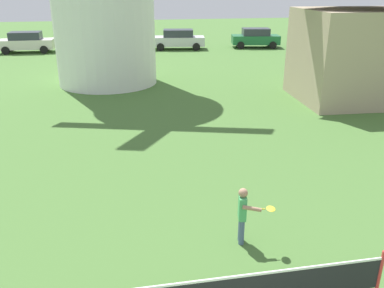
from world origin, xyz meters
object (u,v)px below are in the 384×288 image
(parked_car_cream, at_px, (26,42))
(chapel, at_px, (372,26))
(parked_car_mustard, at_px, (104,42))
(parked_car_green, at_px, (256,38))
(parked_car_silver, at_px, (178,39))
(parked_car_blue, at_px, (318,36))
(player_far, at_px, (243,212))

(parked_car_cream, distance_m, chapel, 24.91)
(parked_car_mustard, relative_size, parked_car_green, 1.07)
(parked_car_silver, relative_size, chapel, 0.58)
(parked_car_cream, bearing_deg, parked_car_mustard, -9.08)
(parked_car_blue, bearing_deg, parked_car_mustard, -178.73)
(player_far, bearing_deg, parked_car_cream, 108.55)
(parked_car_cream, xyz_separation_m, parked_car_green, (18.27, -0.71, -0.00))
(player_far, height_order, parked_car_green, parked_car_green)
(parked_car_silver, distance_m, parked_car_green, 6.47)
(parked_car_silver, height_order, parked_car_blue, same)
(parked_car_green, bearing_deg, parked_car_cream, 177.78)
(player_far, xyz_separation_m, parked_car_mustard, (-3.21, 26.13, 0.10))
(parked_car_cream, height_order, parked_car_blue, same)
(parked_car_cream, distance_m, parked_car_green, 18.29)
(parked_car_silver, relative_size, parked_car_green, 1.07)
(parked_car_blue, bearing_deg, parked_car_silver, 179.65)
(player_far, bearing_deg, parked_car_green, 70.78)
(player_far, relative_size, parked_car_mustard, 0.28)
(parked_car_green, relative_size, chapel, 0.54)
(parked_car_green, distance_m, chapel, 16.67)
(parked_car_mustard, xyz_separation_m, parked_car_green, (12.40, 0.23, -0.00))
(player_far, distance_m, parked_car_green, 27.92)
(parked_car_green, bearing_deg, parked_car_blue, 1.74)
(parked_car_cream, xyz_separation_m, parked_car_mustard, (5.87, -0.94, 0.00))
(player_far, distance_m, parked_car_cream, 28.56)
(parked_car_mustard, xyz_separation_m, parked_car_blue, (18.04, 0.40, -0.00))
(player_far, bearing_deg, chapel, 48.39)
(parked_car_silver, bearing_deg, parked_car_blue, -0.35)
(parked_car_cream, relative_size, parked_car_blue, 0.91)
(parked_car_cream, distance_m, parked_car_blue, 23.92)
(parked_car_silver, height_order, chapel, chapel)
(parked_car_mustard, relative_size, parked_car_silver, 1.00)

